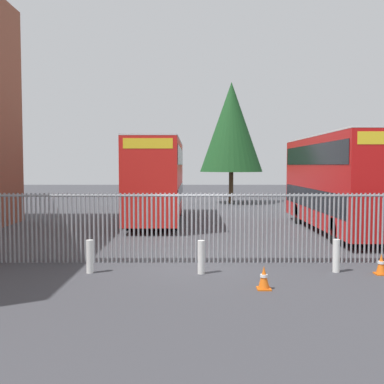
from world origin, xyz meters
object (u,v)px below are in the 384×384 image
bollard_near_left (90,257)px  bollard_center_front (201,257)px  double_decker_bus_near_gate (338,179)px  bollard_near_right (336,256)px  traffic_cone_mid_forecourt (264,278)px  double_decker_bus_behind_fence_left (158,177)px  traffic_cone_by_gate (381,264)px

bollard_near_left → bollard_center_front: size_ratio=1.00×
double_decker_bus_near_gate → bollard_near_right: (-2.55, -8.08, -1.95)m
traffic_cone_mid_forecourt → double_decker_bus_behind_fence_left: bearing=104.8°
double_decker_bus_behind_fence_left → bollard_center_front: bearing=-80.1°
double_decker_bus_near_gate → bollard_near_left: double_decker_bus_near_gate is taller
double_decker_bus_behind_fence_left → bollard_center_front: size_ratio=11.38×
bollard_center_front → traffic_cone_mid_forecourt: 2.26m
bollard_near_left → traffic_cone_mid_forecourt: bollard_near_left is taller
traffic_cone_by_gate → traffic_cone_mid_forecourt: 3.87m
traffic_cone_by_gate → bollard_center_front: bearing=178.9°
double_decker_bus_behind_fence_left → bollard_near_left: size_ratio=11.38×
bollard_near_left → bollard_near_right: (7.05, 0.11, 0.00)m
double_decker_bus_near_gate → traffic_cone_by_gate: bearing=-99.4°
double_decker_bus_behind_fence_left → bollard_center_front: double_decker_bus_behind_fence_left is taller
bollard_near_left → bollard_near_right: bearing=0.9°
traffic_cone_mid_forecourt → bollard_near_right: bearing=38.1°
bollard_near_left → bollard_center_front: same height
traffic_cone_by_gate → bollard_near_right: bearing=165.9°
bollard_near_left → double_decker_bus_near_gate: bearing=40.5°
bollard_center_front → traffic_cone_by_gate: bollard_center_front is taller
bollard_near_left → traffic_cone_by_gate: 8.23m
double_decker_bus_near_gate → double_decker_bus_behind_fence_left: (-8.58, 3.94, 0.00)m
bollard_near_right → traffic_cone_by_gate: size_ratio=1.61×
bollard_center_front → traffic_cone_mid_forecourt: bollard_center_front is taller
bollard_near_left → traffic_cone_by_gate: size_ratio=1.61×
bollard_near_left → traffic_cone_by_gate: bearing=-1.3°
traffic_cone_mid_forecourt → traffic_cone_by_gate: bearing=23.8°
double_decker_bus_behind_fence_left → traffic_cone_by_gate: bearing=-59.7°
double_decker_bus_behind_fence_left → bollard_center_front: (2.14, -12.22, -1.95)m
bollard_center_front → bollard_near_right: bearing=2.9°
bollard_near_right → traffic_cone_mid_forecourt: 3.01m
double_decker_bus_near_gate → traffic_cone_mid_forecourt: (-4.92, -9.94, -2.13)m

